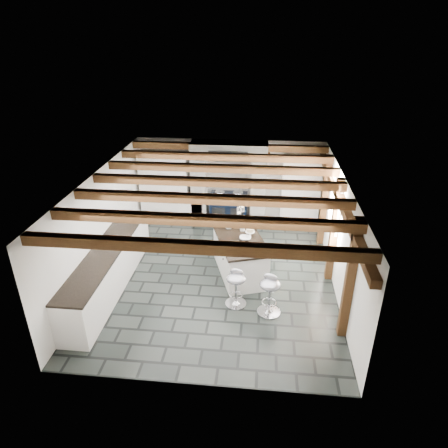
# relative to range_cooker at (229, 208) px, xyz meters

# --- Properties ---
(ground) EXTENTS (6.00, 6.00, 0.00)m
(ground) POSITION_rel_range_cooker_xyz_m (0.00, -2.68, -0.47)
(ground) COLOR black
(ground) RESTS_ON ground
(room_shell) EXTENTS (6.00, 6.03, 6.00)m
(room_shell) POSITION_rel_range_cooker_xyz_m (-0.61, -1.26, 0.60)
(room_shell) COLOR white
(room_shell) RESTS_ON ground
(range_cooker) EXTENTS (1.00, 0.63, 0.99)m
(range_cooker) POSITION_rel_range_cooker_xyz_m (0.00, 0.00, 0.00)
(range_cooker) COLOR black
(range_cooker) RESTS_ON ground
(kitchen_island) EXTENTS (1.42, 1.96, 1.17)m
(kitchen_island) POSITION_rel_range_cooker_xyz_m (0.46, -2.45, -0.02)
(kitchen_island) COLOR white
(kitchen_island) RESTS_ON ground
(bar_stool_near) EXTENTS (0.53, 0.53, 0.83)m
(bar_stool_near) POSITION_rel_range_cooker_xyz_m (1.13, -3.81, 0.05)
(bar_stool_near) COLOR silver
(bar_stool_near) RESTS_ON ground
(bar_stool_far) EXTENTS (0.46, 0.46, 0.78)m
(bar_stool_far) POSITION_rel_range_cooker_xyz_m (0.47, -3.62, 0.02)
(bar_stool_far) COLOR silver
(bar_stool_far) RESTS_ON ground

